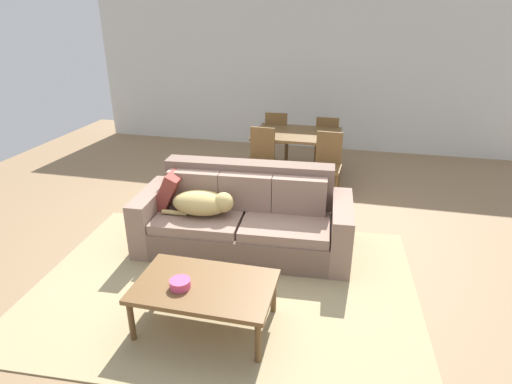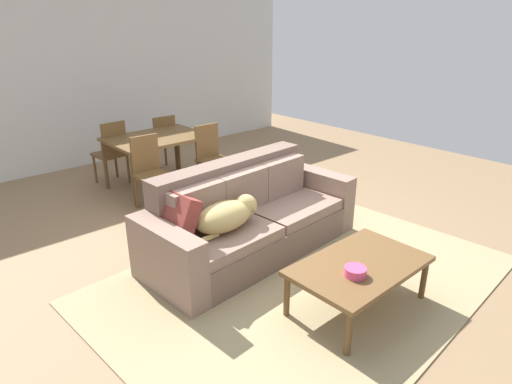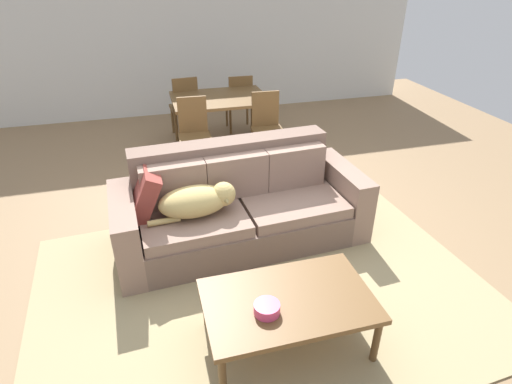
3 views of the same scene
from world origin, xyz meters
The scene contains 13 objects.
ground_plane centered at (0.00, 0.00, 0.00)m, with size 10.00×10.00×0.00m, color #8F714F.
back_partition centered at (0.00, 4.00, 1.35)m, with size 8.00×0.12×2.70m, color silver.
area_rug centered at (-0.08, -0.79, 0.01)m, with size 3.64×2.62×0.01m, color tan.
couch centered at (-0.09, 0.00, 0.35)m, with size 2.36×1.06×0.91m.
dog_on_left_cushion centered at (-0.49, -0.18, 0.57)m, with size 0.78×0.38×0.28m.
throw_pillow_by_left_arm centered at (-0.93, -0.01, 0.63)m, with size 0.14×0.43×0.43m, color brown.
coffee_table centered at (-0.07, -1.36, 0.37)m, with size 1.14×0.71×0.42m.
bowl_on_coffee_table centered at (-0.25, -1.44, 0.45)m, with size 0.17×0.17×0.07m, color #EA4C7F.
dining_table centered at (0.17, 2.23, 0.67)m, with size 1.29×0.95×0.74m.
dining_chair_near_left centered at (-0.28, 1.64, 0.51)m, with size 0.42×0.42×0.92m.
dining_chair_near_right centered at (0.68, 1.66, 0.50)m, with size 0.42×0.42×0.91m.
dining_chair_far_left centered at (-0.26, 2.76, 0.51)m, with size 0.43×0.43×0.93m.
dining_chair_far_right centered at (0.58, 2.82, 0.50)m, with size 0.41×0.41×0.88m.
Camera 1 is at (1.00, -4.07, 2.49)m, focal length 29.94 mm.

